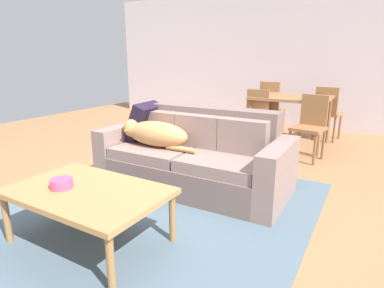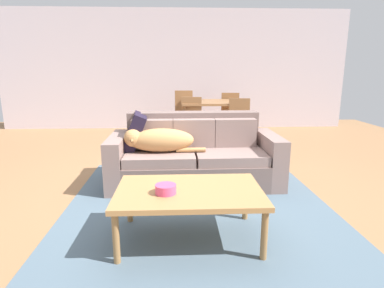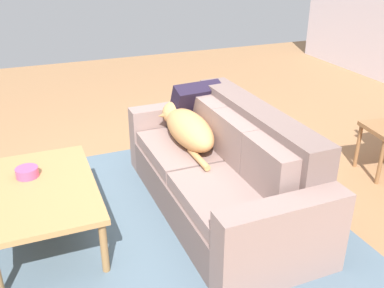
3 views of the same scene
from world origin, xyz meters
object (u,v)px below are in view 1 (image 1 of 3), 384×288
at_px(dining_table, 292,101).
at_px(dining_chair_near_left, 254,116).
at_px(dining_chair_far_left, 271,106).
at_px(couch, 195,157).
at_px(throw_pillow_by_left_arm, 144,122).
at_px(dog_on_left_cushion, 154,133).
at_px(bowl_on_coffee_table, 62,183).
at_px(dining_chair_near_right, 310,124).
at_px(coffee_table, 88,195).
at_px(dining_chair_far_right, 327,111).

bearing_deg(dining_table, dining_chair_near_left, -127.91).
bearing_deg(dining_chair_near_left, dining_chair_far_left, 101.82).
distance_m(couch, throw_pillow_by_left_arm, 0.78).
xyz_separation_m(dog_on_left_cushion, bowl_on_coffee_table, (0.13, -1.30, -0.10)).
distance_m(dog_on_left_cushion, throw_pillow_by_left_arm, 0.35).
height_order(dining_table, dining_chair_near_right, dining_chair_near_right).
relative_size(throw_pillow_by_left_arm, dining_chair_near_right, 0.51).
relative_size(coffee_table, bowl_on_coffee_table, 7.14).
bearing_deg(dining_chair_near_left, dining_chair_near_right, 1.60).
bearing_deg(throw_pillow_by_left_arm, dog_on_left_cushion, -33.39).
xyz_separation_m(throw_pillow_by_left_arm, dining_chair_far_right, (1.62, 2.81, -0.13)).
bearing_deg(dining_chair_near_right, couch, -109.34).
bearing_deg(bowl_on_coffee_table, couch, 78.47).
bearing_deg(dog_on_left_cushion, dining_chair_far_left, 82.26).
bearing_deg(bowl_on_coffee_table, dog_on_left_cushion, 95.90).
bearing_deg(dining_chair_near_left, throw_pillow_by_left_arm, -107.09).
bearing_deg(dining_chair_near_right, throw_pillow_by_left_arm, -126.35).
bearing_deg(dining_chair_far_right, coffee_table, 84.33).
xyz_separation_m(couch, dining_chair_near_left, (0.03, 1.71, 0.18)).
relative_size(dining_chair_far_left, dining_chair_far_right, 1.05).
xyz_separation_m(bowl_on_coffee_table, dining_chair_far_left, (0.23, 4.30, 0.05)).
xyz_separation_m(bowl_on_coffee_table, dining_chair_far_right, (1.19, 4.30, 0.03)).
bearing_deg(throw_pillow_by_left_arm, couch, -3.22).
bearing_deg(bowl_on_coffee_table, dining_chair_far_left, 86.95).
xyz_separation_m(dining_table, dining_chair_near_right, (0.42, -0.61, -0.21)).
height_order(bowl_on_coffee_table, dining_chair_far_left, dining_chair_far_left).
bearing_deg(dining_chair_far_left, dining_chair_near_right, 130.01).
distance_m(couch, coffee_table, 1.38).
distance_m(couch, bowl_on_coffee_table, 1.49).
relative_size(couch, dining_chair_near_left, 2.26).
distance_m(throw_pillow_by_left_arm, dining_chair_near_left, 1.84).
distance_m(dog_on_left_cushion, bowl_on_coffee_table, 1.31).
bearing_deg(dog_on_left_cushion, dining_chair_far_right, 65.37).
bearing_deg(coffee_table, throw_pillow_by_left_arm, 113.23).
xyz_separation_m(dining_chair_near_left, dining_chair_far_right, (0.87, 1.14, -0.00)).
xyz_separation_m(bowl_on_coffee_table, dining_chair_near_right, (1.16, 3.08, 0.02)).
xyz_separation_m(throw_pillow_by_left_arm, dining_chair_near_left, (0.75, 1.67, -0.13)).
height_order(bowl_on_coffee_table, dining_table, dining_table).
height_order(couch, dining_chair_near_left, dining_chair_near_left).
xyz_separation_m(dog_on_left_cushion, dining_chair_far_left, (0.36, 3.01, -0.05)).
relative_size(dining_chair_near_left, dining_chair_near_right, 1.02).
height_order(dining_table, dining_chair_far_left, dining_chair_far_left).
bearing_deg(throw_pillow_by_left_arm, dining_chair_far_right, 60.14).
bearing_deg(couch, bowl_on_coffee_table, -102.37).
distance_m(coffee_table, dining_chair_far_left, 4.23).
height_order(throw_pillow_by_left_arm, coffee_table, throw_pillow_by_left_arm).
xyz_separation_m(dog_on_left_cushion, dining_chair_near_right, (1.29, 1.78, -0.08)).
bearing_deg(dining_chair_near_right, dining_chair_far_right, 96.89).
height_order(throw_pillow_by_left_arm, dining_chair_near_left, dining_chair_near_left).
distance_m(bowl_on_coffee_table, dining_table, 3.77).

